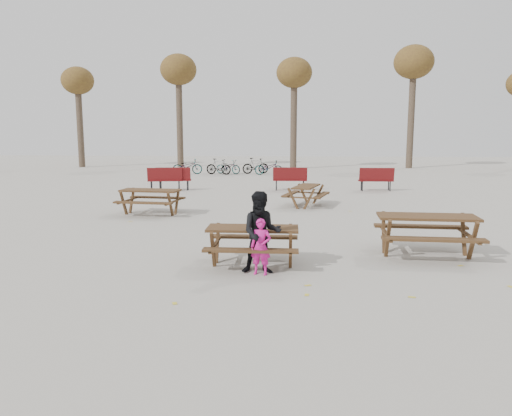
# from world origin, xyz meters

# --- Properties ---
(ground) EXTENTS (80.00, 80.00, 0.00)m
(ground) POSITION_xyz_m (0.00, 0.00, 0.00)
(ground) COLOR gray
(ground) RESTS_ON ground
(main_picnic_table) EXTENTS (1.80, 1.45, 0.78)m
(main_picnic_table) POSITION_xyz_m (0.00, 0.00, 0.59)
(main_picnic_table) COLOR #392014
(main_picnic_table) RESTS_ON ground
(food_tray) EXTENTS (0.18, 0.11, 0.03)m
(food_tray) POSITION_xyz_m (0.26, -0.09, 0.79)
(food_tray) COLOR silver
(food_tray) RESTS_ON main_picnic_table
(bread_roll) EXTENTS (0.14, 0.06, 0.05)m
(bread_roll) POSITION_xyz_m (0.26, -0.09, 0.83)
(bread_roll) COLOR tan
(bread_roll) RESTS_ON food_tray
(soda_bottle) EXTENTS (0.07, 0.07, 0.17)m
(soda_bottle) POSITION_xyz_m (0.14, -0.09, 0.85)
(soda_bottle) COLOR silver
(soda_bottle) RESTS_ON main_picnic_table
(child) EXTENTS (0.43, 0.32, 1.06)m
(child) POSITION_xyz_m (0.20, -0.62, 0.53)
(child) COLOR #D41A89
(child) RESTS_ON ground
(adult) EXTENTS (0.78, 0.62, 1.56)m
(adult) POSITION_xyz_m (0.20, -0.53, 0.78)
(adult) COLOR black
(adult) RESTS_ON ground
(picnic_table_east) EXTENTS (2.14, 1.76, 0.88)m
(picnic_table_east) POSITION_xyz_m (3.65, 0.98, 0.44)
(picnic_table_east) COLOR #392014
(picnic_table_east) RESTS_ON ground
(picnic_table_north) EXTENTS (2.00, 1.69, 0.80)m
(picnic_table_north) POSITION_xyz_m (-3.67, 5.76, 0.40)
(picnic_table_north) COLOR #392014
(picnic_table_north) RESTS_ON ground
(picnic_table_far) EXTENTS (1.76, 1.98, 0.72)m
(picnic_table_far) POSITION_xyz_m (1.32, 7.81, 0.36)
(picnic_table_far) COLOR #392014
(picnic_table_far) RESTS_ON ground
(park_bench_row) EXTENTS (10.83, 1.17, 1.03)m
(park_bench_row) POSITION_xyz_m (-0.95, 12.18, 0.52)
(park_bench_row) COLOR maroon
(park_bench_row) RESTS_ON ground
(bicycle_row) EXTENTS (6.69, 1.65, 0.96)m
(bicycle_row) POSITION_xyz_m (-2.82, 20.00, 0.46)
(bicycle_row) COLOR black
(bicycle_row) RESTS_ON ground
(tree_row) EXTENTS (32.17, 3.52, 8.26)m
(tree_row) POSITION_xyz_m (0.90, 25.15, 6.19)
(tree_row) COLOR #382B21
(tree_row) RESTS_ON ground
(fallen_leaves) EXTENTS (11.00, 11.00, 0.01)m
(fallen_leaves) POSITION_xyz_m (0.50, 2.50, 0.00)
(fallen_leaves) COLOR gold
(fallen_leaves) RESTS_ON ground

